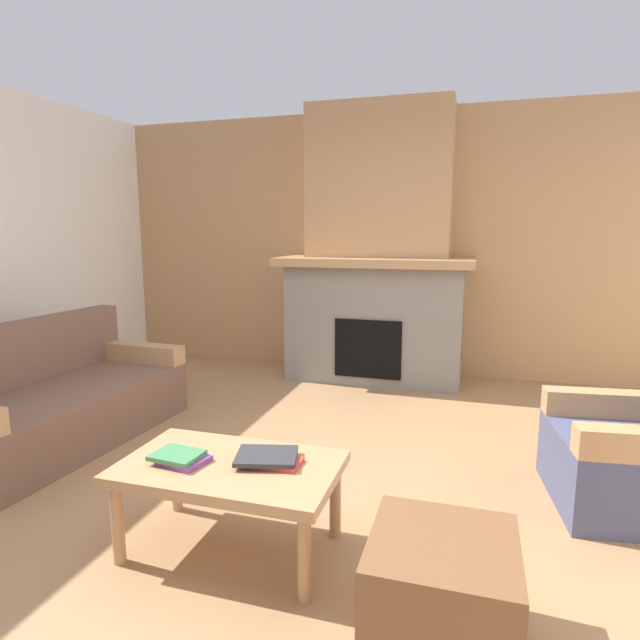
% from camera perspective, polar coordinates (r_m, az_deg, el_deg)
% --- Properties ---
extents(ground, '(9.00, 9.00, 0.00)m').
position_cam_1_polar(ground, '(3.07, -3.66, -19.16)').
color(ground, '#9E754C').
extents(wall_back_wood_panel, '(6.00, 0.12, 2.70)m').
position_cam_1_polar(wall_back_wood_panel, '(5.60, 6.98, 8.25)').
color(wall_back_wood_panel, tan).
rests_on(wall_back_wood_panel, ground).
extents(fireplace, '(1.90, 0.82, 2.70)m').
position_cam_1_polar(fireplace, '(5.24, 6.24, 6.13)').
color(fireplace, gray).
rests_on(fireplace, ground).
extents(couch, '(0.93, 1.84, 0.85)m').
position_cam_1_polar(couch, '(4.17, -27.00, -8.07)').
color(couch, brown).
rests_on(couch, ground).
extents(armchair, '(0.84, 0.84, 0.85)m').
position_cam_1_polar(armchair, '(3.35, 31.64, -12.52)').
color(armchair, '#474C6B').
rests_on(armchair, ground).
extents(coffee_table, '(1.00, 0.60, 0.43)m').
position_cam_1_polar(coffee_table, '(2.53, -9.85, -16.29)').
color(coffee_table, tan).
rests_on(coffee_table, ground).
extents(ottoman, '(0.52, 0.52, 0.40)m').
position_cam_1_polar(ottoman, '(2.15, 13.16, -26.98)').
color(ottoman, brown).
rests_on(ottoman, ground).
extents(book_stack_near_edge, '(0.26, 0.21, 0.05)m').
position_cam_1_polar(book_stack_near_edge, '(2.55, -15.02, -14.37)').
color(book_stack_near_edge, '#7A3D84').
rests_on(book_stack_near_edge, coffee_table).
extents(book_stack_center, '(0.32, 0.28, 0.04)m').
position_cam_1_polar(book_stack_center, '(2.48, -5.64, -14.84)').
color(book_stack_center, '#B23833').
rests_on(book_stack_center, coffee_table).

